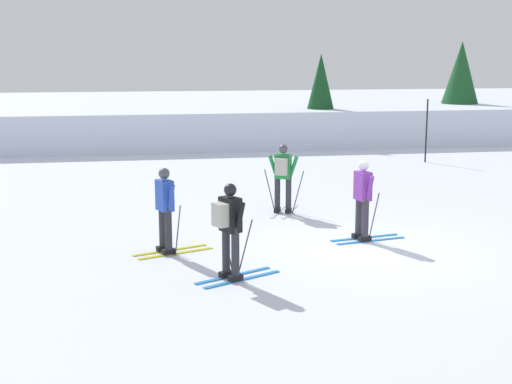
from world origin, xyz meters
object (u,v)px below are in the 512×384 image
object	(u,v)px
skier_blue	(165,208)
skier_green	(283,175)
skier_purple	(363,198)
conifer_far_right	(461,80)
trail_marker_pole	(426,131)
skier_black	(229,227)
conifer_far_left	(321,92)

from	to	relation	value
skier_blue	skier_green	size ratio (longest dim) A/B	1.00
skier_purple	conifer_far_right	xyz separation A→B (m)	(10.33, 17.52, 1.70)
trail_marker_pole	skier_green	bearing A→B (deg)	-132.66
skier_black	trail_marker_pole	world-z (taller)	trail_marker_pole
skier_blue	trail_marker_pole	xyz separation A→B (m)	(9.76, 10.47, 0.21)
trail_marker_pole	skier_blue	bearing A→B (deg)	-132.99
conifer_far_left	conifer_far_right	bearing A→B (deg)	15.09
skier_green	skier_blue	bearing A→B (deg)	-133.74
conifer_far_right	skier_black	bearing A→B (deg)	-124.26
trail_marker_pole	conifer_far_left	size ratio (longest dim) A/B	0.59
skier_green	skier_purple	bearing A→B (deg)	-68.18
skier_green	skier_black	world-z (taller)	same
skier_black	skier_blue	bearing A→B (deg)	118.19
skier_black	skier_green	bearing A→B (deg)	68.44
skier_blue	skier_black	world-z (taller)	same
skier_blue	conifer_far_left	bearing A→B (deg)	65.45
skier_green	skier_black	size ratio (longest dim) A/B	1.00
skier_green	conifer_far_right	xyz separation A→B (m)	(11.46, 14.71, 1.66)
skier_blue	skier_purple	world-z (taller)	same
skier_blue	skier_purple	bearing A→B (deg)	4.40
skier_blue	conifer_far_right	xyz separation A→B (m)	(14.45, 17.84, 1.70)
skier_black	conifer_far_right	distance (m)	23.93
skier_black	conifer_far_left	xyz separation A→B (m)	(6.25, 17.79, 1.28)
skier_green	conifer_far_right	world-z (taller)	conifer_far_right
trail_marker_pole	skier_black	bearing A→B (deg)	-125.30
skier_black	conifer_far_right	bearing A→B (deg)	55.74
trail_marker_pole	conifer_far_right	xyz separation A→B (m)	(4.69, 7.37, 1.49)
skier_purple	conifer_far_right	size ratio (longest dim) A/B	0.39
trail_marker_pole	conifer_far_left	bearing A→B (deg)	114.68
conifer_far_left	conifer_far_right	xyz separation A→B (m)	(7.19, 1.94, 0.38)
skier_purple	trail_marker_pole	size ratio (longest dim) A/B	0.76
conifer_far_left	conifer_far_right	distance (m)	7.45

